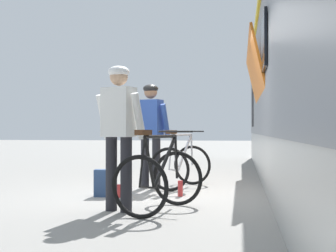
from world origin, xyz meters
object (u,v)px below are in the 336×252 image
bicycle_far_black (160,178)px  water_bottle_by_the_backpack (119,191)px  cyclist_near_in_blue (151,126)px  backpack_on_platform (104,183)px  cyclist_far_in_white (119,124)px  bicycle_near_silver (181,164)px  water_bottle_near_the_bikes (180,189)px

bicycle_far_black → water_bottle_by_the_backpack: bearing=126.6°
cyclist_near_in_blue → backpack_on_platform: cyclist_near_in_blue is taller
cyclist_far_in_white → cyclist_near_in_blue: bearing=91.3°
bicycle_near_silver → cyclist_far_in_white: bearing=-100.6°
bicycle_near_silver → water_bottle_by_the_backpack: 1.53m
bicycle_near_silver → backpack_on_platform: 1.58m
cyclist_near_in_blue → bicycle_far_black: cyclist_near_in_blue is taller
cyclist_far_in_white → bicycle_far_black: 0.82m
cyclist_far_in_white → water_bottle_near_the_bikes: bearing=67.5°
bicycle_far_black → water_bottle_near_the_bikes: bicycle_far_black is taller
cyclist_far_in_white → backpack_on_platform: size_ratio=4.40×
water_bottle_near_the_bikes → cyclist_near_in_blue: bearing=125.1°
bicycle_near_silver → bicycle_far_black: same height
cyclist_far_in_white → backpack_on_platform: 1.57m
cyclist_far_in_white → water_bottle_by_the_backpack: cyclist_far_in_white is taller
water_bottle_near_the_bikes → cyclist_far_in_white: bearing=-112.5°
water_bottle_by_the_backpack → bicycle_far_black: bearing=-53.4°
backpack_on_platform → cyclist_near_in_blue: bearing=57.6°
bicycle_near_silver → water_bottle_near_the_bikes: size_ratio=5.22×
cyclist_near_in_blue → water_bottle_by_the_backpack: bearing=-102.4°
cyclist_far_in_white → bicycle_near_silver: cyclist_far_in_white is taller
cyclist_near_in_blue → bicycle_near_silver: size_ratio=1.44×
cyclist_far_in_white → backpack_on_platform: bearing=114.6°
bicycle_near_silver → water_bottle_by_the_backpack: size_ratio=6.37×
backpack_on_platform → cyclist_far_in_white: bearing=-72.9°
bicycle_far_black → water_bottle_near_the_bikes: size_ratio=5.24×
cyclist_near_in_blue → bicycle_near_silver: 0.84m
bicycle_near_silver → water_bottle_by_the_backpack: bicycle_near_silver is taller
backpack_on_platform → water_bottle_near_the_bikes: 1.14m
water_bottle_near_the_bikes → water_bottle_by_the_backpack: (-0.87, -0.26, -0.02)m
cyclist_far_in_white → bicycle_near_silver: bearing=79.4°
bicycle_near_silver → bicycle_far_black: (0.04, -2.36, 0.00)m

